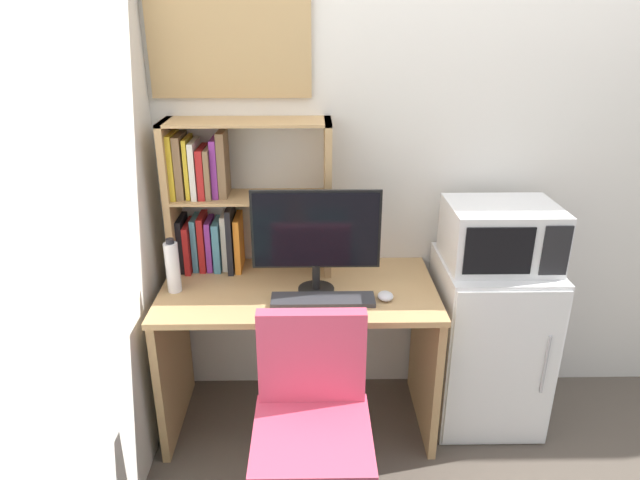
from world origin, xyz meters
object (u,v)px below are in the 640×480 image
wall_corkboard (229,37)px  microwave (501,235)px  monitor (316,234)px  keyboard (323,300)px  mini_fridge (487,341)px  desk_chair (312,446)px  computer_mouse (385,296)px  hutch_bookshelf (224,198)px  water_bottle (173,267)px

wall_corkboard → microwave: bearing=-12.1°
monitor → microwave: size_ratio=1.16×
monitor → keyboard: 0.29m
keyboard → microwave: 0.88m
mini_fridge → desk_chair: size_ratio=0.93×
monitor → computer_mouse: monitor is taller
microwave → keyboard: bearing=-166.6°
wall_corkboard → hutch_bookshelf: bearing=-120.4°
desk_chair → wall_corkboard: bearing=110.4°
computer_mouse → water_bottle: size_ratio=0.32×
keyboard → desk_chair: size_ratio=0.50×
mini_fridge → wall_corkboard: wall_corkboard is taller
monitor → mini_fridge: size_ratio=0.67×
monitor → computer_mouse: 0.42m
keyboard → wall_corkboard: bearing=131.6°
microwave → hutch_bookshelf: bearing=172.6°
hutch_bookshelf → monitor: (0.44, -0.26, -0.08)m
desk_chair → mini_fridge: bearing=38.6°
water_bottle → mini_fridge: (1.50, 0.08, -0.46)m
monitor → desk_chair: 0.88m
monitor → wall_corkboard: 0.96m
monitor → desk_chair: size_ratio=0.62×
hutch_bookshelf → water_bottle: bearing=-130.4°
keyboard → water_bottle: (-0.68, 0.12, 0.11)m
keyboard → water_bottle: water_bottle is taller
water_bottle → wall_corkboard: wall_corkboard is taller
monitor → wall_corkboard: (-0.38, 0.36, 0.80)m
computer_mouse → water_bottle: 0.97m
monitor → microwave: bearing=6.2°
keyboard → microwave: bearing=13.4°
computer_mouse → mini_fridge: mini_fridge is taller
hutch_bookshelf → computer_mouse: 0.89m
keyboard → wall_corkboard: wall_corkboard is taller
keyboard → desk_chair: desk_chair is taller
desk_chair → hutch_bookshelf: bearing=115.6°
wall_corkboard → keyboard: bearing=-48.4°
monitor → water_bottle: 0.67m
keyboard → water_bottle: size_ratio=1.78×
desk_chair → wall_corkboard: size_ratio=1.26×
water_bottle → desk_chair: size_ratio=0.28×
keyboard → computer_mouse: (0.28, 0.02, 0.01)m
microwave → wall_corkboard: 1.52m
computer_mouse → microwave: size_ratio=0.17×
hutch_bookshelf → desk_chair: (0.42, -0.87, -0.72)m
monitor → microwave: 0.86m
water_bottle → hutch_bookshelf: bearing=49.6°
hutch_bookshelf → monitor: bearing=-30.7°
hutch_bookshelf → microwave: bearing=-7.4°
hutch_bookshelf → wall_corkboard: (0.06, 0.10, 0.72)m
water_bottle → wall_corkboard: 1.06m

